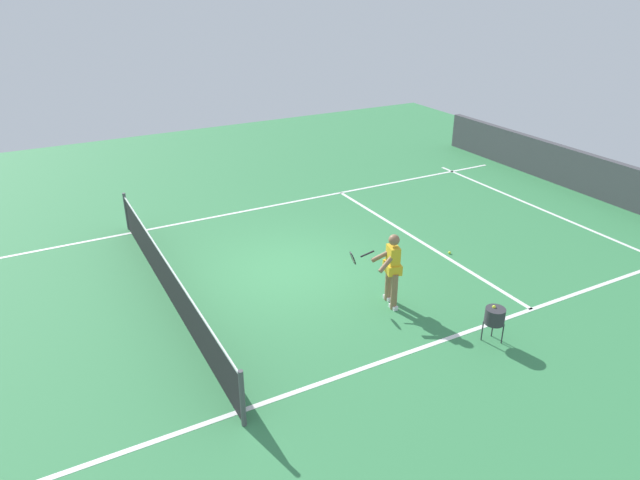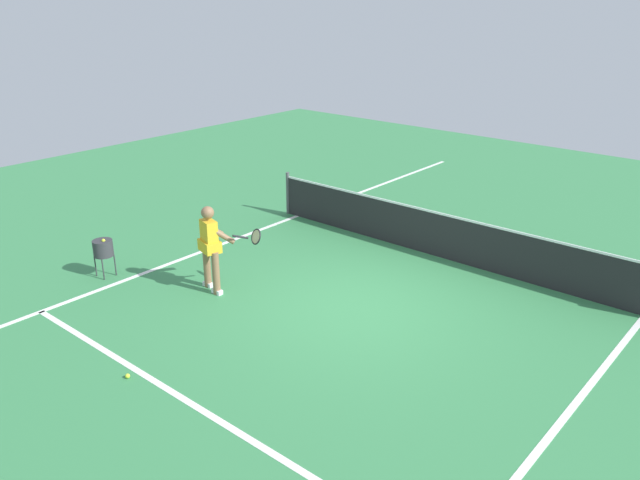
{
  "view_description": "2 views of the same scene",
  "coord_description": "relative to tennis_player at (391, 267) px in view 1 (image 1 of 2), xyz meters",
  "views": [
    {
      "loc": [
        -10.48,
        4.88,
        6.16
      ],
      "look_at": [
        -0.78,
        -0.35,
        1.0
      ],
      "focal_mm": 32.39,
      "sensor_mm": 36.0,
      "label": 1
    },
    {
      "loc": [
        5.74,
        -7.67,
        4.93
      ],
      "look_at": [
        -1.04,
        0.29,
        0.83
      ],
      "focal_mm": 35.83,
      "sensor_mm": 36.0,
      "label": 2
    }
  ],
  "objects": [
    {
      "name": "court_back_wall",
      "position": [
        2.27,
        -8.95,
        -0.25
      ],
      "size": [
        12.61,
        0.24,
        1.2
      ],
      "primitive_type": "cube",
      "color": "#47474C",
      "rests_on": "ground"
    },
    {
      "name": "ball_hopper",
      "position": [
        -1.98,
        -0.9,
        -0.3
      ],
      "size": [
        0.36,
        0.36,
        0.74
      ],
      "color": "#333338",
      "rests_on": "ground"
    },
    {
      "name": "service_line_marking",
      "position": [
        2.27,
        -2.4,
        -0.84
      ],
      "size": [
        7.61,
        0.1,
        0.01
      ],
      "primitive_type": "cube",
      "color": "white",
      "rests_on": "ground"
    },
    {
      "name": "ground_plane",
      "position": [
        2.27,
        1.14,
        -0.85
      ],
      "size": [
        27.02,
        27.02,
        0.0
      ],
      "primitive_type": "plane",
      "color": "#38844C"
    },
    {
      "name": "court_net",
      "position": [
        2.27,
        3.87,
        -0.38
      ],
      "size": [
        8.29,
        0.08,
        1.0
      ],
      "color": "#4C4C51",
      "rests_on": "ground"
    },
    {
      "name": "sideline_left_marking",
      "position": [
        -1.54,
        1.14,
        -0.84
      ],
      "size": [
        0.1,
        18.79,
        0.01
      ],
      "primitive_type": "cube",
      "color": "white",
      "rests_on": "ground"
    },
    {
      "name": "tennis_ball_near",
      "position": [
        1.21,
        -2.59,
        -0.81
      ],
      "size": [
        0.07,
        0.07,
        0.07
      ],
      "primitive_type": "sphere",
      "color": "#D1E533",
      "rests_on": "ground"
    },
    {
      "name": "baseline_marking",
      "position": [
        2.27,
        -6.75,
        -0.84
      ],
      "size": [
        8.61,
        0.1,
        0.01
      ],
      "primitive_type": "cube",
      "color": "white",
      "rests_on": "ground"
    },
    {
      "name": "sideline_right_marking",
      "position": [
        6.07,
        1.14,
        -0.84
      ],
      "size": [
        0.1,
        18.79,
        0.01
      ],
      "primitive_type": "cube",
      "color": "white",
      "rests_on": "ground"
    },
    {
      "name": "tennis_player",
      "position": [
        0.0,
        0.0,
        0.0
      ],
      "size": [
        0.95,
        0.89,
        1.55
      ],
      "color": "#8C6647",
      "rests_on": "ground"
    }
  ]
}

